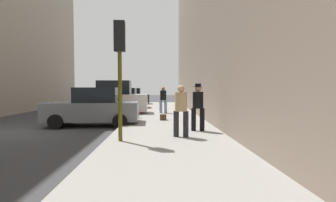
{
  "coord_description": "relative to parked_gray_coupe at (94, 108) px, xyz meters",
  "views": [
    {
      "loc": [
        5.66,
        -10.55,
        1.74
      ],
      "look_at": [
        6.29,
        6.96,
        0.91
      ],
      "focal_mm": 28.0,
      "sensor_mm": 36.0,
      "label": 1
    }
  ],
  "objects": [
    {
      "name": "parked_white_van",
      "position": [
        -0.0,
        4.85,
        0.18
      ],
      "size": [
        4.64,
        2.14,
        2.25
      ],
      "color": "silver",
      "rests_on": "ground_plane"
    },
    {
      "name": "sidewalk",
      "position": [
        3.35,
        -1.69,
        -0.77
      ],
      "size": [
        4.0,
        40.0,
        0.15
      ],
      "primitive_type": "cube",
      "color": "gray",
      "rests_on": "ground_plane"
    },
    {
      "name": "duffel_bag",
      "position": [
        3.25,
        0.97,
        -0.56
      ],
      "size": [
        0.32,
        0.44,
        0.28
      ],
      "color": "#472D19",
      "rests_on": "sidewalk"
    },
    {
      "name": "fire_hydrant",
      "position": [
        1.8,
        2.01,
        -0.35
      ],
      "size": [
        0.42,
        0.22,
        0.7
      ],
      "color": "red",
      "rests_on": "sidewalk"
    },
    {
      "name": "pedestrian_with_fedora",
      "position": [
        4.49,
        -2.5,
        0.29
      ],
      "size": [
        0.52,
        0.45,
        1.78
      ],
      "color": "black",
      "rests_on": "sidewalk"
    },
    {
      "name": "ground_plane",
      "position": [
        -2.65,
        -1.69,
        -0.85
      ],
      "size": [
        120.0,
        120.0,
        0.0
      ],
      "primitive_type": "plane",
      "color": "#38383A"
    },
    {
      "name": "pedestrian_in_tan_coat",
      "position": [
        3.75,
        -3.7,
        0.26
      ],
      "size": [
        0.53,
        0.48,
        1.71
      ],
      "color": "black",
      "rests_on": "sidewalk"
    },
    {
      "name": "pedestrian_in_jeans",
      "position": [
        3.32,
        4.7,
        0.26
      ],
      "size": [
        0.53,
        0.49,
        1.71
      ],
      "color": "#728CB2",
      "rests_on": "sidewalk"
    },
    {
      "name": "parked_dark_green_sedan",
      "position": [
        -0.0,
        15.19,
        0.0
      ],
      "size": [
        4.25,
        2.14,
        1.79
      ],
      "color": "#193828",
      "rests_on": "ground_plane"
    },
    {
      "name": "parked_red_hatchback",
      "position": [
        0.0,
        9.72,
        0.0
      ],
      "size": [
        4.23,
        2.12,
        1.79
      ],
      "color": "#B2191E",
      "rests_on": "ground_plane"
    },
    {
      "name": "parked_gray_coupe",
      "position": [
        0.0,
        0.0,
        0.0
      ],
      "size": [
        4.24,
        2.14,
        1.79
      ],
      "color": "slate",
      "rests_on": "ground_plane"
    },
    {
      "name": "traffic_light",
      "position": [
        1.85,
        -4.31,
        1.91
      ],
      "size": [
        0.32,
        0.32,
        3.6
      ],
      "color": "#514C0F",
      "rests_on": "sidewalk"
    }
  ]
}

